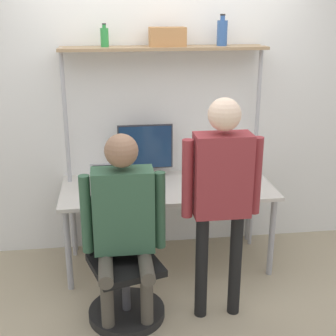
# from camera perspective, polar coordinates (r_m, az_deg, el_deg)

# --- Properties ---
(ground_plane) EXTENTS (12.00, 12.00, 0.00)m
(ground_plane) POSITION_cam_1_polar(r_m,az_deg,el_deg) (3.96, 0.73, -14.20)
(ground_plane) COLOR tan
(wall_back) EXTENTS (8.00, 0.06, 2.70)m
(wall_back) POSITION_cam_1_polar(r_m,az_deg,el_deg) (4.20, -0.81, 7.80)
(wall_back) COLOR white
(wall_back) RESTS_ON ground_plane
(desk) EXTENTS (1.79, 0.77, 0.73)m
(desk) POSITION_cam_1_polar(r_m,az_deg,el_deg) (4.01, -0.06, -3.11)
(desk) COLOR beige
(desk) RESTS_ON ground_plane
(shelf_unit) EXTENTS (1.70, 0.30, 1.86)m
(shelf_unit) POSITION_cam_1_polar(r_m,az_deg,el_deg) (3.98, -0.50, 10.76)
(shelf_unit) COLOR #997A56
(shelf_unit) RESTS_ON ground_plane
(monitor) EXTENTS (0.48, 0.20, 0.48)m
(monitor) POSITION_cam_1_polar(r_m,az_deg,el_deg) (4.10, -2.77, 2.22)
(monitor) COLOR #333338
(monitor) RESTS_ON desk
(laptop) EXTENTS (0.33, 0.25, 0.25)m
(laptop) POSITION_cam_1_polar(r_m,az_deg,el_deg) (3.80, -6.89, -2.30)
(laptop) COLOR #BCBCC1
(laptop) RESTS_ON desk
(cell_phone) EXTENTS (0.07, 0.15, 0.01)m
(cell_phone) POSITION_cam_1_polar(r_m,az_deg,el_deg) (3.82, -2.90, -3.11)
(cell_phone) COLOR silver
(cell_phone) RESTS_ON desk
(office_chair) EXTENTS (0.57, 0.57, 0.90)m
(office_chair) POSITION_cam_1_polar(r_m,az_deg,el_deg) (3.53, -5.38, -13.53)
(office_chair) COLOR black
(office_chair) RESTS_ON ground_plane
(person_seated) EXTENTS (0.59, 0.47, 1.38)m
(person_seated) POSITION_cam_1_polar(r_m,az_deg,el_deg) (3.23, -5.43, -5.81)
(person_seated) COLOR #4C473D
(person_seated) RESTS_ON ground_plane
(person_standing) EXTENTS (0.55, 0.22, 1.62)m
(person_standing) POSITION_cam_1_polar(r_m,az_deg,el_deg) (3.19, 6.57, -1.97)
(person_standing) COLOR black
(person_standing) RESTS_ON ground_plane
(bottle_green) EXTENTS (0.07, 0.07, 0.18)m
(bottle_green) POSITION_cam_1_polar(r_m,az_deg,el_deg) (3.91, -7.75, 15.54)
(bottle_green) COLOR #2D8C3F
(bottle_green) RESTS_ON shelf_unit
(bottle_blue) EXTENTS (0.09, 0.09, 0.25)m
(bottle_blue) POSITION_cam_1_polar(r_m,az_deg,el_deg) (4.03, 6.62, 16.10)
(bottle_blue) COLOR #335999
(bottle_blue) RESTS_ON shelf_unit
(storage_box) EXTENTS (0.29, 0.18, 0.15)m
(storage_box) POSITION_cam_1_polar(r_m,az_deg,el_deg) (3.95, -0.08, 15.71)
(storage_box) COLOR #B27A47
(storage_box) RESTS_ON shelf_unit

